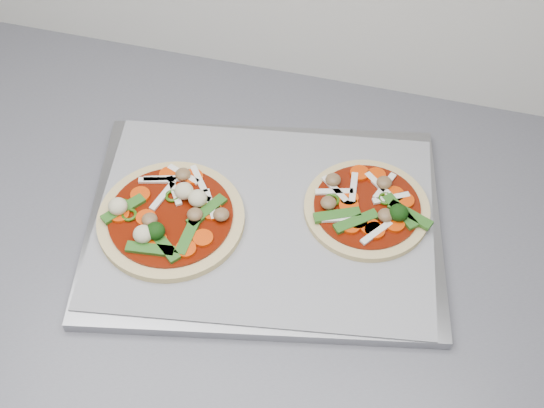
# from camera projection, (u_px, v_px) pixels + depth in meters

# --- Properties ---
(countertop) EXTENTS (3.60, 0.60, 0.04)m
(countertop) POSITION_uv_depth(u_px,v_px,m) (533.00, 300.00, 0.91)
(countertop) COLOR slate
(countertop) RESTS_ON base_cabinet
(baking_tray) EXTENTS (0.49, 0.40, 0.01)m
(baking_tray) POSITION_uv_depth(u_px,v_px,m) (264.00, 223.00, 0.95)
(baking_tray) COLOR gray
(baking_tray) RESTS_ON countertop
(parchment) EXTENTS (0.46, 0.37, 0.00)m
(parchment) POSITION_uv_depth(u_px,v_px,m) (264.00, 219.00, 0.94)
(parchment) COLOR gray
(parchment) RESTS_ON baking_tray
(pizza_left) EXTENTS (0.19, 0.19, 0.03)m
(pizza_left) POSITION_uv_depth(u_px,v_px,m) (170.00, 217.00, 0.93)
(pizza_left) COLOR tan
(pizza_left) RESTS_ON parchment
(pizza_right) EXTENTS (0.22, 0.22, 0.03)m
(pizza_right) POSITION_uv_depth(u_px,v_px,m) (368.00, 207.00, 0.94)
(pizza_right) COLOR tan
(pizza_right) RESTS_ON parchment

